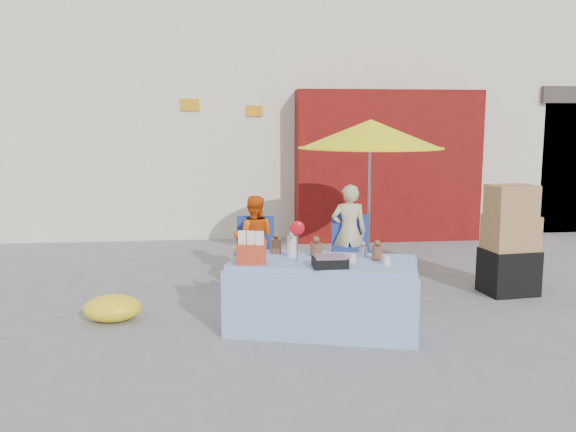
{
  "coord_description": "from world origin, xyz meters",
  "views": [
    {
      "loc": [
        -0.65,
        -6.19,
        2.05
      ],
      "look_at": [
        0.07,
        0.6,
        1.0
      ],
      "focal_mm": 38.0,
      "sensor_mm": 36.0,
      "label": 1
    }
  ],
  "objects": [
    {
      "name": "chair_right",
      "position": [
        0.98,
        1.41,
        0.26
      ],
      "size": [
        0.54,
        0.53,
        0.85
      ],
      "rotation": [
        0.0,
        0.0,
        -0.13
      ],
      "color": "navy",
      "rests_on": "ground"
    },
    {
      "name": "vendor_orange",
      "position": [
        -0.28,
        1.55,
        0.56
      ],
      "size": [
        0.6,
        0.49,
        1.13
      ],
      "primitive_type": "imported",
      "rotation": [
        0.0,
        0.0,
        3.02
      ],
      "color": "#EA540C",
      "rests_on": "ground"
    },
    {
      "name": "umbrella",
      "position": [
        1.27,
        1.7,
        1.89
      ],
      "size": [
        1.9,
        1.9,
        2.09
      ],
      "color": "gray",
      "rests_on": "ground"
    },
    {
      "name": "market_table",
      "position": [
        0.3,
        -0.4,
        0.36
      ],
      "size": [
        2.01,
        1.33,
        1.12
      ],
      "rotation": [
        0.0,
        0.0,
        -0.28
      ],
      "color": "#91AEE9",
      "rests_on": "ground"
    },
    {
      "name": "vendor_beige",
      "position": [
        0.97,
        1.55,
        0.63
      ],
      "size": [
        0.49,
        0.36,
        1.26
      ],
      "primitive_type": "imported",
      "rotation": [
        0.0,
        0.0,
        3.02
      ],
      "color": "beige",
      "rests_on": "ground"
    },
    {
      "name": "chair_left",
      "position": [
        -0.27,
        1.41,
        0.26
      ],
      "size": [
        0.54,
        0.53,
        0.85
      ],
      "rotation": [
        0.0,
        0.0,
        -0.13
      ],
      "color": "navy",
      "rests_on": "ground"
    },
    {
      "name": "tarp_bundle",
      "position": [
        -1.82,
        0.09,
        0.14
      ],
      "size": [
        0.61,
        0.5,
        0.27
      ],
      "primitive_type": "ellipsoid",
      "rotation": [
        0.0,
        0.0,
        -0.03
      ],
      "color": "yellow",
      "rests_on": "ground"
    },
    {
      "name": "box_stack",
      "position": [
        2.75,
        0.64,
        0.61
      ],
      "size": [
        0.65,
        0.56,
        1.32
      ],
      "rotation": [
        0.0,
        0.0,
        0.12
      ],
      "color": "black",
      "rests_on": "ground"
    },
    {
      "name": "backdrop",
      "position": [
        0.52,
        7.52,
        3.1
      ],
      "size": [
        14.0,
        8.0,
        7.8
      ],
      "color": "silver",
      "rests_on": "ground"
    },
    {
      "name": "ground",
      "position": [
        0.0,
        0.0,
        0.0
      ],
      "size": [
        80.0,
        80.0,
        0.0
      ],
      "primitive_type": "plane",
      "color": "slate",
      "rests_on": "ground"
    }
  ]
}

